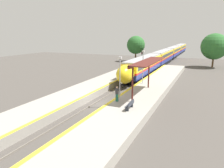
# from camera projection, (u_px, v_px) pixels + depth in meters

# --- Properties ---
(ground_plane) EXTENTS (120.00, 120.00, 0.00)m
(ground_plane) POSITION_uv_depth(u_px,v_px,m) (100.00, 105.00, 26.62)
(ground_plane) COLOR #4C4742
(rail_left) EXTENTS (0.08, 90.00, 0.15)m
(rail_left) POSITION_uv_depth(u_px,v_px,m) (95.00, 103.00, 26.89)
(rail_left) COLOR slate
(rail_left) RESTS_ON ground_plane
(rail_right) EXTENTS (0.08, 90.00, 0.15)m
(rail_right) POSITION_uv_depth(u_px,v_px,m) (105.00, 105.00, 26.33)
(rail_right) COLOR slate
(rail_right) RESTS_ON ground_plane
(train) EXTENTS (2.78, 82.58, 3.92)m
(train) POSITION_uv_depth(u_px,v_px,m) (168.00, 54.00, 69.01)
(train) COLOR black
(train) RESTS_ON ground_plane
(platform_right) EXTENTS (4.90, 64.00, 0.94)m
(platform_right) POSITION_uv_depth(u_px,v_px,m) (133.00, 105.00, 24.88)
(platform_right) COLOR #9E998E
(platform_right) RESTS_ON ground_plane
(platform_left) EXTENTS (4.61, 64.00, 0.94)m
(platform_left) POSITION_uv_depth(u_px,v_px,m) (72.00, 97.00, 28.11)
(platform_left) COLOR #9E998E
(platform_left) RESTS_ON ground_plane
(platform_bench) EXTENTS (0.44, 1.77, 0.89)m
(platform_bench) POSITION_uv_depth(u_px,v_px,m) (130.00, 105.00, 22.11)
(platform_bench) COLOR #2D333D
(platform_bench) RESTS_ON platform_right
(person_waiting) EXTENTS (0.36, 0.23, 1.75)m
(person_waiting) POSITION_uv_depth(u_px,v_px,m) (117.00, 94.00, 24.58)
(person_waiting) COLOR #1E604C
(person_waiting) RESTS_ON platform_right
(railway_signal) EXTENTS (0.28, 0.28, 4.67)m
(railway_signal) POSITION_uv_depth(u_px,v_px,m) (142.00, 59.00, 49.30)
(railway_signal) COLOR #59595E
(railway_signal) RESTS_ON ground_plane
(lamppost_near) EXTENTS (0.36, 0.20, 5.04)m
(lamppost_near) POSITION_uv_depth(u_px,v_px,m) (120.00, 75.00, 24.74)
(lamppost_near) COLOR #9E9EA3
(lamppost_near) RESTS_ON platform_right
(lamppost_mid) EXTENTS (0.36, 0.20, 5.04)m
(lamppost_mid) POSITION_uv_depth(u_px,v_px,m) (143.00, 65.00, 33.19)
(lamppost_mid) COLOR #9E9EA3
(lamppost_mid) RESTS_ON platform_right
(station_canopy) EXTENTS (2.02, 10.19, 4.27)m
(station_canopy) POSITION_uv_depth(u_px,v_px,m) (146.00, 63.00, 26.90)
(station_canopy) COLOR #511E19
(station_canopy) RESTS_ON platform_right
(background_tree_left) EXTENTS (5.56, 5.56, 7.88)m
(background_tree_left) POSITION_uv_depth(u_px,v_px,m) (136.00, 45.00, 67.36)
(background_tree_left) COLOR brown
(background_tree_left) RESTS_ON ground_plane
(background_tree_right) EXTENTS (6.57, 6.57, 8.62)m
(background_tree_right) POSITION_uv_depth(u_px,v_px,m) (214.00, 47.00, 54.91)
(background_tree_right) COLOR brown
(background_tree_right) RESTS_ON ground_plane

